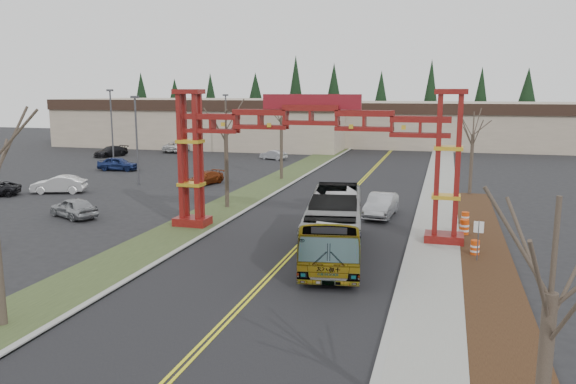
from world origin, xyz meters
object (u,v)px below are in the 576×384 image
(retail_building_east, at_px, (461,124))
(bare_tree_right_far, at_px, (473,135))
(parked_car_far_a, at_px, (273,155))
(bare_tree_right_near, at_px, (551,295))
(parked_car_near_b, at_px, (59,184))
(parked_car_mid_b, at_px, (118,164))
(street_sign, at_px, (478,233))
(transit_bus, at_px, (334,225))
(silver_sedan, at_px, (381,205))
(retail_building_west, at_px, (211,122))
(bare_tree_median_mid, at_px, (226,130))
(barrel_north, at_px, (465,219))
(barrel_south, at_px, (475,248))
(bare_tree_median_far, at_px, (281,118))
(parked_car_far_c, at_px, (111,151))
(light_pole_mid, at_px, (111,120))
(gateway_arch, at_px, (311,138))
(parked_car_near_a, at_px, (74,208))
(parked_car_mid_a, at_px, (205,178))
(light_pole_near, at_px, (136,134))
(light_pole_far, at_px, (226,120))
(parked_car_far_b, at_px, (177,147))
(barrel_mid, at_px, (464,228))

(retail_building_east, distance_m, bare_tree_right_far, 45.26)
(parked_car_far_a, bearing_deg, bare_tree_right_near, 44.79)
(parked_car_near_b, distance_m, parked_car_mid_b, 14.12)
(street_sign, bearing_deg, parked_car_near_b, 161.67)
(transit_bus, distance_m, silver_sedan, 10.40)
(parked_car_mid_b, xyz_separation_m, bare_tree_right_near, (37.39, -43.26, 4.05))
(retail_building_west, distance_m, bare_tree_median_mid, 52.71)
(bare_tree_right_far, xyz_separation_m, barrel_north, (-0.69, -11.76, -4.69))
(barrel_south, bearing_deg, street_sign, -86.75)
(bare_tree_right_near, bearing_deg, silver_sedan, 102.93)
(bare_tree_median_far, distance_m, bare_tree_right_far, 18.47)
(parked_car_far_c, distance_m, bare_tree_median_mid, 39.56)
(parked_car_far_c, distance_m, light_pole_mid, 7.32)
(gateway_arch, distance_m, parked_car_near_b, 26.29)
(parked_car_near_a, distance_m, parked_car_mid_a, 15.93)
(silver_sedan, bearing_deg, light_pole_near, 167.01)
(parked_car_near_a, relative_size, parked_car_far_a, 1.13)
(parked_car_far_a, height_order, bare_tree_median_mid, bare_tree_median_mid)
(light_pole_mid, xyz_separation_m, light_pole_far, (11.13, 10.47, -0.37))
(light_pole_mid, height_order, street_sign, light_pole_mid)
(retail_building_west, relative_size, transit_bus, 3.88)
(retail_building_east, bearing_deg, light_pole_far, -144.34)
(parked_car_near_b, xyz_separation_m, light_pole_near, (4.39, 5.80, 4.07))
(retail_building_west, height_order, bare_tree_median_far, bare_tree_median_far)
(silver_sedan, xyz_separation_m, barrel_south, (5.99, -8.47, -0.37))
(light_pole_far, bearing_deg, parked_car_near_a, -83.69)
(retail_building_east, bearing_deg, parked_car_far_b, -152.77)
(gateway_arch, bearing_deg, transit_bus, -60.45)
(barrel_south, bearing_deg, parked_car_far_b, 132.28)
(silver_sedan, distance_m, barrel_mid, 6.92)
(gateway_arch, relative_size, barrel_south, 20.36)
(parked_car_far_a, bearing_deg, light_pole_near, 6.53)
(retail_building_west, height_order, barrel_south, retail_building_west)
(parked_car_far_b, distance_m, light_pole_far, 9.66)
(retail_building_east, bearing_deg, light_pole_mid, -142.20)
(parked_car_near_a, relative_size, barrel_mid, 4.10)
(gateway_arch, distance_m, parked_car_far_b, 51.36)
(gateway_arch, relative_size, parked_car_far_b, 3.27)
(parked_car_mid_a, relative_size, barrel_south, 4.81)
(light_pole_near, distance_m, barrel_north, 31.03)
(bare_tree_median_mid, bearing_deg, silver_sedan, 0.80)
(silver_sedan, relative_size, parked_car_mid_b, 1.09)
(retail_building_east, bearing_deg, retail_building_west, -168.69)
(gateway_arch, height_order, bare_tree_right_near, gateway_arch)
(bare_tree_median_mid, relative_size, bare_tree_right_near, 1.18)
(bare_tree_right_near, bearing_deg, light_pole_far, 117.34)
(light_pole_mid, bearing_deg, parked_car_far_c, 126.42)
(parked_car_mid_b, xyz_separation_m, bare_tree_median_far, (19.39, -1.07, 5.36))
(bare_tree_right_near, bearing_deg, barrel_north, 91.49)
(bare_tree_median_far, relative_size, barrel_south, 9.20)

